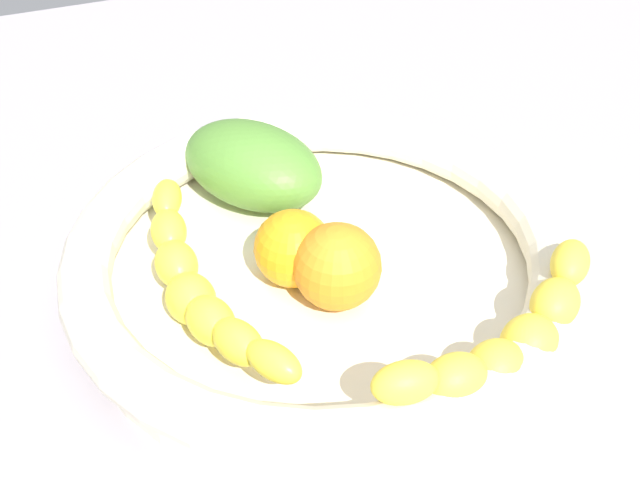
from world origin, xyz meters
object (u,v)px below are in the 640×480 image
Objects in this scene: fruit_bowl at (320,262)px; mango_green at (253,165)px; orange_front at (292,247)px; banana_draped_left at (507,342)px; orange_mid_left at (343,265)px; banana_draped_right at (198,287)px.

fruit_bowl is 2.99× the size of mango_green.
orange_front is at bearing -92.45° from mango_green.
banana_draped_left is 12.54cm from orange_mid_left.
fruit_bowl is at bearing -4.94° from orange_front.
banana_draped_right is at bearing 142.28° from banana_draped_left.
mango_green is at bearing 57.08° from banana_draped_right.
fruit_bowl is at bearing 97.75° from orange_mid_left.
orange_mid_left and mango_green have the same top height.
orange_front is at bearing 122.99° from banana_draped_left.
orange_mid_left reaches higher than orange_front.
mango_green is (-1.60, 10.81, 2.18)cm from fruit_bowl.
banana_draped_left is at bearing -63.00° from fruit_bowl.
banana_draped_right is 14.29cm from mango_green.
fruit_bowl is 6.57× the size of orange_front.
banana_draped_right is 4.11× the size of orange_front.
banana_draped_left is 3.43× the size of orange_front.
orange_front is (7.31, 1.36, 0.30)cm from banana_draped_right.
mango_green is (-8.69, 24.71, -0.06)cm from banana_draped_left.
fruit_bowl is 11.14cm from mango_green.
mango_green reaches higher than banana_draped_left.
banana_draped_right is 3.76× the size of orange_mid_left.
mango_green is at bearing 98.44° from fruit_bowl.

